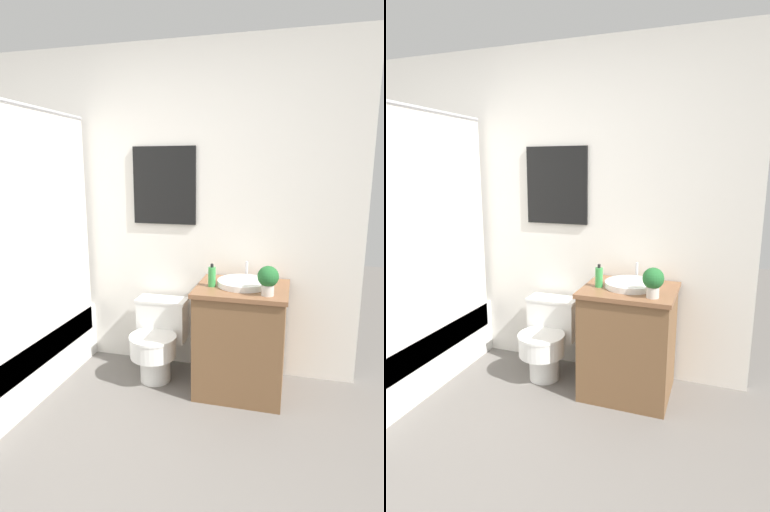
{
  "view_description": "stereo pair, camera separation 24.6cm",
  "coord_description": "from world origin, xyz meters",
  "views": [
    {
      "loc": [
        1.14,
        -1.03,
        1.58
      ],
      "look_at": [
        0.48,
        1.49,
        1.02
      ],
      "focal_mm": 28.0,
      "sensor_mm": 36.0,
      "label": 1
    },
    {
      "loc": [
        1.38,
        -0.96,
        1.58
      ],
      "look_at": [
        0.48,
        1.49,
        1.02
      ],
      "focal_mm": 28.0,
      "sensor_mm": 36.0,
      "label": 2
    }
  ],
  "objects": [
    {
      "name": "toilet",
      "position": [
        0.16,
        1.68,
        0.31
      ],
      "size": [
        0.4,
        0.5,
        0.59
      ],
      "color": "white",
      "rests_on": "ground_plane"
    },
    {
      "name": "shower_area",
      "position": [
        -0.8,
        1.22,
        0.28
      ],
      "size": [
        0.63,
        1.44,
        1.98
      ],
      "color": "white",
      "rests_on": "ground_plane"
    },
    {
      "name": "potted_plant",
      "position": [
        0.99,
        1.49,
        0.9
      ],
      "size": [
        0.14,
        0.14,
        0.2
      ],
      "color": "beige",
      "rests_on": "vanity"
    },
    {
      "name": "sink",
      "position": [
        0.81,
        1.67,
        0.8
      ],
      "size": [
        0.36,
        0.39,
        0.13
      ],
      "color": "white",
      "rests_on": "vanity"
    },
    {
      "name": "vanity",
      "position": [
        0.81,
        1.65,
        0.39
      ],
      "size": [
        0.64,
        0.55,
        0.78
      ],
      "color": "brown",
      "rests_on": "ground_plane"
    },
    {
      "name": "wall_back",
      "position": [
        0.0,
        1.96,
        1.25
      ],
      "size": [
        3.26,
        0.07,
        2.5
      ],
      "color": "white",
      "rests_on": "ground_plane"
    },
    {
      "name": "soap_bottle",
      "position": [
        0.6,
        1.6,
        0.85
      ],
      "size": [
        0.05,
        0.05,
        0.16
      ],
      "color": "green",
      "rests_on": "vanity"
    }
  ]
}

